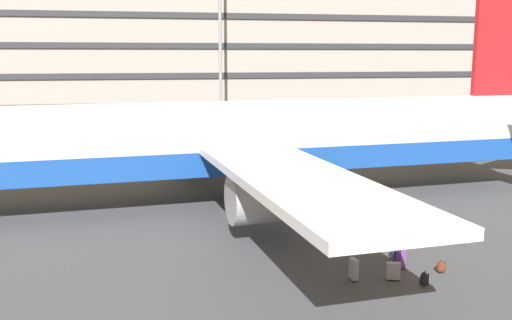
{
  "coord_description": "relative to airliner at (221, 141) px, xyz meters",
  "views": [
    {
      "loc": [
        -8.42,
        -31.03,
        7.83
      ],
      "look_at": [
        -3.07,
        -4.31,
        3.0
      ],
      "focal_mm": 41.11,
      "sensor_mm": 36.0,
      "label": 1
    }
  ],
  "objects": [
    {
      "name": "suitcase_upright",
      "position": [
        5.17,
        -11.32,
        -2.93
      ],
      "size": [
        0.23,
        0.39,
        0.94
      ],
      "color": "#72388C",
      "rests_on": "ground_plane"
    },
    {
      "name": "suitcase_scuffed",
      "position": [
        2.99,
        -12.16,
        -2.91
      ],
      "size": [
        0.24,
        0.41,
        1.01
      ],
      "color": "gray",
      "rests_on": "ground_plane"
    },
    {
      "name": "terminal_structure",
      "position": [
        4.15,
        50.03,
        5.78
      ],
      "size": [
        161.43,
        14.58,
        18.24
      ],
      "color": "gray",
      "rests_on": "ground_plane"
    },
    {
      "name": "backpack_orange",
      "position": [
        5.18,
        -13.14,
        -3.1
      ],
      "size": [
        0.36,
        0.38,
        0.56
      ],
      "color": "black",
      "rests_on": "ground_plane"
    },
    {
      "name": "suitcase_laid_flat",
      "position": [
        4.37,
        -12.43,
        -2.99
      ],
      "size": [
        0.51,
        0.33,
        0.79
      ],
      "color": "gray",
      "rests_on": "ground_plane"
    },
    {
      "name": "light_mast_center_left",
      "position": [
        41.35,
        36.15,
        8.5
      ],
      "size": [
        1.8,
        0.5,
        20.34
      ],
      "color": "gray",
      "rests_on": "ground_plane"
    },
    {
      "name": "backpack_silver",
      "position": [
        6.38,
        -12.11,
        -3.13
      ],
      "size": [
        0.4,
        0.39,
        0.49
      ],
      "color": "#592619",
      "rests_on": "ground_plane"
    },
    {
      "name": "suitcase_red",
      "position": [
        5.32,
        -10.62,
        -2.97
      ],
      "size": [
        0.42,
        0.47,
        0.79
      ],
      "color": "navy",
      "rests_on": "ground_plane"
    },
    {
      "name": "airliner",
      "position": [
        0.0,
        0.0,
        0.0
      ],
      "size": [
        44.41,
        36.02,
        11.39
      ],
      "color": "silver",
      "rests_on": "ground_plane"
    },
    {
      "name": "ground_plane",
      "position": [
        4.15,
        0.24,
        -3.34
      ],
      "size": [
        600.0,
        600.0,
        0.0
      ],
      "primitive_type": "plane",
      "color": "#424449"
    }
  ]
}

